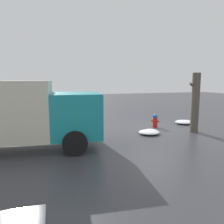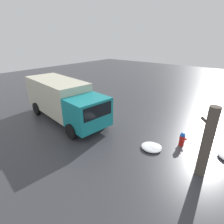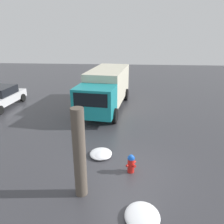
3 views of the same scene
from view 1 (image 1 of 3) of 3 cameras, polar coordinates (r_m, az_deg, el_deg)
ground_plane at (r=12.81m, az=11.15°, el=-3.92°), size 60.00×60.00×0.00m
fire_hydrant at (r=12.74m, az=11.20°, el=-2.21°), size 0.40×0.40×0.76m
tree_trunk at (r=12.00m, az=20.91°, el=2.31°), size 0.62×0.41×3.06m
delivery_truck at (r=9.22m, az=-27.04°, el=-0.10°), size 7.39×3.26×2.66m
snow_pile_by_hydrant at (r=11.15m, az=9.67°, el=-5.21°), size 1.06×0.98×0.19m
snow_pile_curbside at (r=14.31m, az=18.41°, el=-2.49°), size 1.18×1.04×0.21m
snow_pile_by_tree at (r=11.28m, az=10.13°, el=-5.00°), size 0.73×0.79×0.21m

